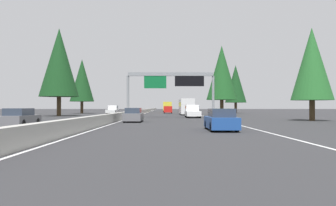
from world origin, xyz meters
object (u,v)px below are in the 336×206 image
minivan_mid_right (168,109)px  conifer_left_far (82,80)px  oncoming_near (113,110)px  conifer_right_mid (222,73)px  conifer_right_near (312,64)px  oncoming_far (20,118)px  sign_gantry_overhead (172,82)px  sedan_near_center (221,120)px  conifer_right_far (236,84)px  conifer_left_mid (59,62)px  pickup_distant_b (192,111)px  sedan_mid_center (133,115)px  bus_far_center (186,106)px  box_truck_far_left (167,107)px

minivan_mid_right → conifer_left_far: size_ratio=0.39×
oncoming_near → conifer_right_mid: bearing=66.7°
conifer_left_far → conifer_right_near: bearing=-138.2°
oncoming_near → oncoming_far: 45.90m
sign_gantry_overhead → conifer_right_near: 18.96m
conifer_right_near → oncoming_near: bearing=39.3°
sedan_near_center → oncoming_near: size_ratio=0.79×
minivan_mid_right → conifer_right_near: size_ratio=0.47×
conifer_right_far → oncoming_far: bearing=152.8°
oncoming_near → conifer_right_mid: conifer_right_mid is taller
conifer_left_mid → pickup_distant_b: bearing=-110.5°
pickup_distant_b → sign_gantry_overhead: bearing=100.0°
sedan_mid_center → conifer_right_near: bearing=-81.2°
oncoming_near → conifer_right_far: (9.52, -28.47, 6.21)m
sign_gantry_overhead → pickup_distant_b: size_ratio=2.26×
pickup_distant_b → oncoming_far: 27.21m
minivan_mid_right → conifer_right_far: (1.96, -16.53, 6.17)m
oncoming_far → conifer_left_far: 53.21m
oncoming_far → conifer_right_far: conifer_right_far is taller
sedan_mid_center → pickup_distant_b: bearing=-27.3°
sign_gantry_overhead → sedan_near_center: size_ratio=2.88×
sedan_mid_center → oncoming_far: same height
oncoming_near → conifer_right_far: bearing=108.5°
conifer_left_mid → conifer_right_mid: bearing=-78.6°
pickup_distant_b → bus_far_center: (17.44, -0.10, 0.80)m
conifer_right_near → box_truck_far_left: bearing=15.1°
sign_gantry_overhead → conifer_right_mid: conifer_right_mid is taller
minivan_mid_right → conifer_right_mid: 20.97m
box_truck_far_left → bus_far_center: bearing=-173.6°
pickup_distant_b → conifer_left_far: 38.52m
minivan_mid_right → oncoming_far: minivan_mid_right is taller
conifer_left_mid → oncoming_far: bearing=-167.8°
sedan_near_center → oncoming_far: (4.21, 15.33, 0.00)m
oncoming_near → conifer_left_far: 12.31m
bus_far_center → oncoming_far: bus_far_center is taller
sedan_mid_center → conifer_right_mid: 32.10m
sedan_near_center → conifer_right_mid: 41.82m
oncoming_far → conifer_right_near: size_ratio=0.41×
sedan_mid_center → conifer_right_mid: size_ratio=0.34×
sign_gantry_overhead → box_truck_far_left: sign_gantry_overhead is taller
bus_far_center → conifer_left_mid: (-9.18, 22.18, 7.39)m
conifer_left_mid → conifer_left_far: size_ratio=1.18×
oncoming_far → conifer_right_mid: bearing=148.8°
sign_gantry_overhead → conifer_left_mid: bearing=65.3°
conifer_right_far → conifer_left_far: (-3.30, 36.64, 0.59)m
sign_gantry_overhead → conifer_right_near: (-10.38, -15.81, 1.26)m
sedan_mid_center → box_truck_far_left: bearing=-3.3°
sign_gantry_overhead → minivan_mid_right: bearing=0.8°
sign_gantry_overhead → conifer_right_far: size_ratio=1.08×
pickup_distant_b → conifer_right_mid: 17.01m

